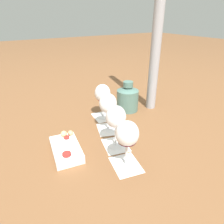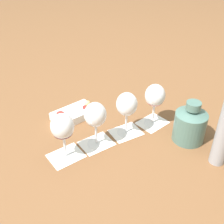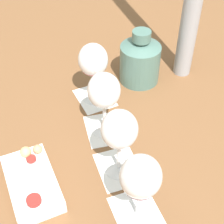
# 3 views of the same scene
# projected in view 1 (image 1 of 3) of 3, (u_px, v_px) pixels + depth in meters

# --- Properties ---
(ground_plane) EXTENTS (8.00, 8.00, 0.00)m
(ground_plane) POSITION_uv_depth(u_px,v_px,m) (111.00, 137.00, 0.88)
(ground_plane) COLOR brown
(tasting_card_0) EXTENTS (0.13, 0.11, 0.00)m
(tasting_card_0) POSITION_uv_depth(u_px,v_px,m) (103.00, 117.00, 1.04)
(tasting_card_0) COLOR white
(tasting_card_0) RESTS_ON ground_plane
(tasting_card_1) EXTENTS (0.14, 0.13, 0.00)m
(tasting_card_1) POSITION_uv_depth(u_px,v_px,m) (108.00, 129.00, 0.93)
(tasting_card_1) COLOR white
(tasting_card_1) RESTS_ON ground_plane
(tasting_card_2) EXTENTS (0.14, 0.12, 0.00)m
(tasting_card_2) POSITION_uv_depth(u_px,v_px,m) (116.00, 145.00, 0.82)
(tasting_card_2) COLOR white
(tasting_card_2) RESTS_ON ground_plane
(tasting_card_3) EXTENTS (0.13, 0.11, 0.00)m
(tasting_card_3) POSITION_uv_depth(u_px,v_px,m) (126.00, 165.00, 0.71)
(tasting_card_3) COLOR white
(tasting_card_3) RESTS_ON ground_plane
(wine_glass_0) EXTENTS (0.08, 0.08, 0.18)m
(wine_glass_0) POSITION_uv_depth(u_px,v_px,m) (103.00, 95.00, 0.99)
(wine_glass_0) COLOR white
(wine_glass_0) RESTS_ON tasting_card_0
(wine_glass_1) EXTENTS (0.08, 0.08, 0.18)m
(wine_glass_1) POSITION_uv_depth(u_px,v_px,m) (108.00, 105.00, 0.88)
(wine_glass_1) COLOR white
(wine_glass_1) RESTS_ON tasting_card_1
(wine_glass_2) EXTENTS (0.08, 0.08, 0.18)m
(wine_glass_2) POSITION_uv_depth(u_px,v_px,m) (116.00, 119.00, 0.77)
(wine_glass_2) COLOR white
(wine_glass_2) RESTS_ON tasting_card_2
(wine_glass_3) EXTENTS (0.08, 0.08, 0.18)m
(wine_glass_3) POSITION_uv_depth(u_px,v_px,m) (127.00, 136.00, 0.66)
(wine_glass_3) COLOR white
(wine_glass_3) RESTS_ON tasting_card_3
(ceramic_vase) EXTENTS (0.12, 0.12, 0.16)m
(ceramic_vase) POSITION_uv_depth(u_px,v_px,m) (128.00, 98.00, 1.09)
(ceramic_vase) COLOR #4C7066
(ceramic_vase) RESTS_ON ground_plane
(snack_dish) EXTENTS (0.19, 0.12, 0.06)m
(snack_dish) POSITION_uv_depth(u_px,v_px,m) (66.00, 149.00, 0.77)
(snack_dish) COLOR white
(snack_dish) RESTS_ON ground_plane
(umbrella_pole) EXTENTS (0.05, 0.05, 0.98)m
(umbrella_pole) POSITION_uv_depth(u_px,v_px,m) (159.00, 13.00, 0.94)
(umbrella_pole) COLOR #99999E
(umbrella_pole) RESTS_ON ground_plane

